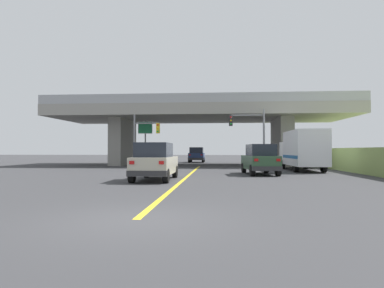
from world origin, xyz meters
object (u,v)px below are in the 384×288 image
at_px(traffic_signal_nearside, 252,130).
at_px(sedan_oncoming, 197,155).
at_px(suv_crossing, 260,159).
at_px(box_truck, 303,150).
at_px(suv_lead, 155,161).
at_px(highway_sign, 145,132).
at_px(traffic_signal_farside, 143,135).

bearing_deg(traffic_signal_nearside, sedan_oncoming, 112.11).
bearing_deg(suv_crossing, box_truck, 44.21).
bearing_deg(box_truck, suv_lead, -137.12).
xyz_separation_m(suv_crossing, traffic_signal_nearside, (0.23, 8.00, 2.46)).
relative_size(suv_crossing, highway_sign, 0.92).
relative_size(traffic_signal_nearside, traffic_signal_farside, 1.07).
distance_m(suv_lead, sedan_oncoming, 27.38).
distance_m(traffic_signal_nearside, traffic_signal_farside, 10.13).
distance_m(sedan_oncoming, traffic_signal_farside, 14.72).
relative_size(suv_lead, traffic_signal_farside, 0.91).
bearing_deg(traffic_signal_farside, sedan_oncoming, 73.33).
bearing_deg(suv_lead, highway_sign, 104.06).
distance_m(traffic_signal_nearside, highway_sign, 11.56).
xyz_separation_m(suv_lead, sedan_oncoming, (0.52, 27.37, -0.00)).
relative_size(traffic_signal_nearside, highway_sign, 1.12).
xyz_separation_m(suv_lead, box_truck, (10.11, 9.39, 0.64)).
height_order(traffic_signal_farside, highway_sign, traffic_signal_farside).
relative_size(box_truck, traffic_signal_farside, 1.48).
bearing_deg(suv_lead, suv_crossing, 37.67).
height_order(box_truck, traffic_signal_farside, traffic_signal_farside).
bearing_deg(traffic_signal_nearside, suv_crossing, -91.68).
xyz_separation_m(suv_crossing, traffic_signal_farside, (-9.87, 8.62, 2.07)).
relative_size(suv_lead, traffic_signal_nearside, 0.85).
height_order(suv_lead, traffic_signal_farside, traffic_signal_farside).
bearing_deg(suv_lead, traffic_signal_farside, 105.28).
distance_m(suv_lead, highway_sign, 17.82).
bearing_deg(sedan_oncoming, suv_lead, -91.08).
relative_size(box_truck, traffic_signal_nearside, 1.39).
relative_size(sedan_oncoming, traffic_signal_nearside, 0.79).
height_order(suv_crossing, traffic_signal_nearside, traffic_signal_nearside).
relative_size(suv_crossing, traffic_signal_nearside, 0.83).
xyz_separation_m(suv_crossing, highway_sign, (-10.49, 12.32, 2.52)).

